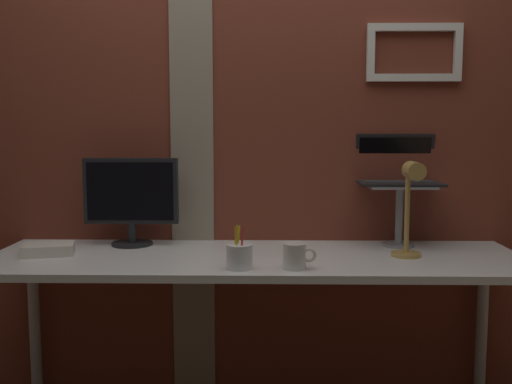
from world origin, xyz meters
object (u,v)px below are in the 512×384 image
at_px(laptop, 397,170).
at_px(coffee_mug, 295,256).
at_px(pen_cup, 239,256).
at_px(desk_lamp, 411,199).
at_px(monitor, 131,196).

bearing_deg(laptop, coffee_mug, -133.89).
bearing_deg(pen_cup, coffee_mug, 0.03).
bearing_deg(laptop, pen_cup, -144.10).
relative_size(laptop, desk_lamp, 0.91).
relative_size(desk_lamp, pen_cup, 2.34).
distance_m(laptop, pen_cup, 0.89).
distance_m(monitor, laptop, 1.19).
relative_size(laptop, pen_cup, 2.12).
height_order(monitor, desk_lamp, desk_lamp).
bearing_deg(desk_lamp, coffee_mug, -159.57).
height_order(monitor, pen_cup, monitor).
distance_m(desk_lamp, pen_cup, 0.72).
relative_size(monitor, pen_cup, 2.49).
relative_size(laptop, coffee_mug, 2.88).
height_order(desk_lamp, coffee_mug, desk_lamp).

